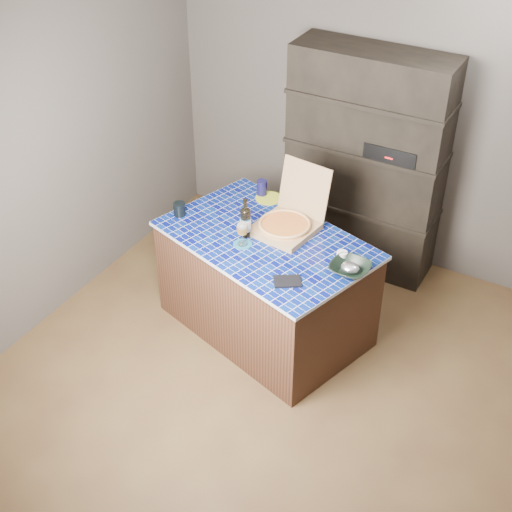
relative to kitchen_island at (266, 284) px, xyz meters
The scene contains 14 objects.
room 0.97m from the kitchen_island, 57.46° to the right, with size 3.50×3.50×3.50m.
shelving_unit 1.27m from the kitchen_island, 77.44° to the left, with size 1.20×0.41×1.80m.
kitchen_island is the anchor object (origin of this frame).
pizza_box 0.49m from the kitchen_island, 65.70° to the left, with size 0.45×0.52×0.43m.
mead_bottle 0.53m from the kitchen_island, 165.99° to the right, with size 0.08×0.08×0.29m.
teal_trivet 0.44m from the kitchen_island, 126.58° to the right, with size 0.13×0.13×0.01m, color #165972.
wine_glass 0.55m from the kitchen_island, 126.58° to the right, with size 0.08×0.08×0.18m.
tumbler 0.82m from the kitchen_island, behind, with size 0.09×0.09×0.10m, color black.
dvd_case 0.64m from the kitchen_island, 45.94° to the right, with size 0.12×0.17×0.01m, color black.
bowl 0.78m from the kitchen_island, ahead, with size 0.25×0.25×0.06m, color black.
foil_contents 0.79m from the kitchen_island, ahead, with size 0.12×0.10×0.06m, color silver.
white_jar 0.70m from the kitchen_island, ahead, with size 0.07×0.07×0.06m, color silver.
navy_cup 0.74m from the kitchen_island, 121.92° to the left, with size 0.08×0.08×0.12m, color black.
green_trivet 0.66m from the kitchen_island, 116.71° to the left, with size 0.20×0.20×0.01m, color #A2AA24.
Camera 1 is at (1.66, -3.15, 3.55)m, focal length 50.00 mm.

